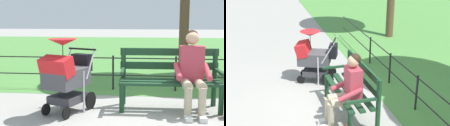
# 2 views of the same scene
# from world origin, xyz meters

# --- Properties ---
(ground_plane) EXTENTS (60.00, 60.00, 0.00)m
(ground_plane) POSITION_xyz_m (0.00, 0.00, 0.00)
(ground_plane) COLOR #9E9B93
(grass_lawn) EXTENTS (40.00, 16.00, 0.01)m
(grass_lawn) POSITION_xyz_m (0.00, -8.80, 0.00)
(grass_lawn) COLOR #518E42
(grass_lawn) RESTS_ON ground
(park_bench) EXTENTS (1.61, 0.64, 0.96)m
(park_bench) POSITION_xyz_m (-0.41, -0.12, 0.53)
(park_bench) COLOR #193D23
(park_bench) RESTS_ON ground
(person_on_bench) EXTENTS (0.54, 0.74, 1.28)m
(person_on_bench) POSITION_xyz_m (-0.74, 0.11, 0.68)
(person_on_bench) COLOR tan
(person_on_bench) RESTS_ON ground
(stroller) EXTENTS (0.78, 1.00, 1.15)m
(stroller) POSITION_xyz_m (1.18, 0.30, 0.59)
(stroller) COLOR black
(stroller) RESTS_ON ground
(park_fence) EXTENTS (8.73, 0.04, 0.70)m
(park_fence) POSITION_xyz_m (-0.50, -1.27, 0.42)
(park_fence) COLOR black
(park_fence) RESTS_ON ground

